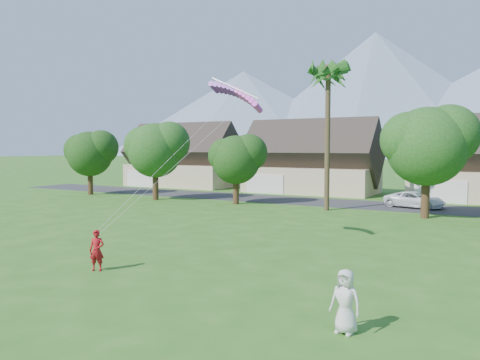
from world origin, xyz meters
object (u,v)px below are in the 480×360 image
Objects in this scene: kite_flyer at (97,250)px; parked_car at (415,200)px; parafoil_kite at (238,93)px.

kite_flyer reaches higher than parked_car.
parafoil_kite is (3.04, 7.04, 7.35)m from kite_flyer.
kite_flyer is 0.59× the size of parafoil_kite.
kite_flyer is at bearing -116.50° from parafoil_kite.
kite_flyer is 10.63m from parafoil_kite.
parked_car is at bearing 73.40° from parafoil_kite.
parafoil_kite is (-5.36, -22.36, 7.54)m from parked_car.
parked_car is 24.20m from parafoil_kite.
parafoil_kite reaches higher than kite_flyer.
parafoil_kite reaches higher than parked_car.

